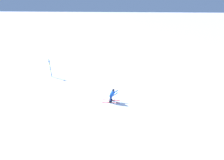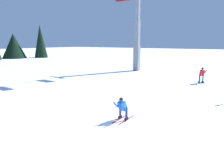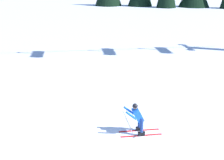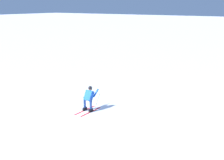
# 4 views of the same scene
# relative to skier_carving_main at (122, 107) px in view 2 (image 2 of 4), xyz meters

# --- Properties ---
(ground_plane) EXTENTS (260.00, 260.00, 0.00)m
(ground_plane) POSITION_rel_skier_carving_main_xyz_m (0.17, -0.85, -0.76)
(ground_plane) COLOR white
(skier_carving_main) EXTENTS (1.73, 0.71, 1.47)m
(skier_carving_main) POSITION_rel_skier_carving_main_xyz_m (0.00, 0.00, 0.00)
(skier_carving_main) COLOR red
(skier_carving_main) RESTS_ON ground_plane
(lift_tower_far) EXTENTS (0.82, 2.50, 12.13)m
(lift_tower_far) POSITION_rel_skier_carving_main_xyz_m (19.17, 9.09, 4.25)
(lift_tower_far) COLOR gray
(lift_tower_far) RESTS_ON ground_plane
(skier_distant_uphill) EXTENTS (1.61, 1.50, 1.74)m
(skier_distant_uphill) POSITION_rel_skier_carving_main_xyz_m (14.08, -1.44, 0.24)
(skier_distant_uphill) COLOR #198CCC
(skier_distant_uphill) RESTS_ON ground_plane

